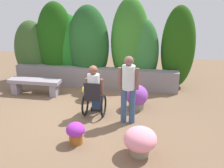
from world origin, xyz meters
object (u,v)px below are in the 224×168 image
at_px(flower_pot_red_accent, 76,132).
at_px(person_standing_companion, 128,85).
at_px(stone_bench, 35,84).
at_px(flower_pot_small_foreground, 140,141).
at_px(person_in_wheelchair, 94,92).
at_px(flower_pot_purple_near, 137,97).
at_px(flower_pot_terracotta_by_wall, 91,91).

bearing_deg(flower_pot_red_accent, person_standing_companion, 49.76).
height_order(stone_bench, flower_pot_red_accent, stone_bench).
bearing_deg(flower_pot_small_foreground, person_standing_companion, 106.95).
bearing_deg(person_in_wheelchair, stone_bench, 159.29).
height_order(stone_bench, flower_pot_purple_near, flower_pot_purple_near).
xyz_separation_m(flower_pot_red_accent, flower_pot_small_foreground, (1.34, -0.17, 0.04)).
distance_m(person_standing_companion, flower_pot_purple_near, 1.06).
bearing_deg(flower_pot_purple_near, flower_pot_small_foreground, -83.22).
relative_size(person_in_wheelchair, person_standing_companion, 0.81).
xyz_separation_m(stone_bench, flower_pot_purple_near, (3.17, -0.50, 0.01)).
bearing_deg(person_in_wheelchair, person_standing_companion, -10.06).
height_order(person_in_wheelchair, flower_pot_small_foreground, person_in_wheelchair).
distance_m(person_in_wheelchair, person_standing_companion, 0.98).
bearing_deg(flower_pot_small_foreground, flower_pot_purple_near, 96.78).
xyz_separation_m(person_in_wheelchair, flower_pot_red_accent, (-0.07, -1.38, -0.36)).
relative_size(flower_pot_red_accent, flower_pot_small_foreground, 0.73).
xyz_separation_m(person_in_wheelchair, flower_pot_purple_near, (1.02, 0.59, -0.29)).
xyz_separation_m(flower_pot_purple_near, flower_pot_terracotta_by_wall, (-1.39, 0.39, -0.06)).
bearing_deg(flower_pot_red_accent, flower_pot_small_foreground, -7.06).
distance_m(flower_pot_purple_near, flower_pot_red_accent, 2.25).
bearing_deg(person_standing_companion, flower_pot_red_accent, -144.58).
bearing_deg(flower_pot_red_accent, flower_pot_terracotta_by_wall, 97.17).
bearing_deg(flower_pot_terracotta_by_wall, flower_pot_red_accent, -82.83).
xyz_separation_m(person_in_wheelchair, person_standing_companion, (0.88, -0.26, 0.33)).
xyz_separation_m(flower_pot_terracotta_by_wall, flower_pot_red_accent, (0.30, -2.36, -0.01)).
distance_m(flower_pot_purple_near, flower_pot_terracotta_by_wall, 1.44).
bearing_deg(person_in_wheelchair, flower_pot_small_foreground, -44.34).
bearing_deg(person_standing_companion, flower_pot_terracotta_by_wall, 120.89).
relative_size(flower_pot_purple_near, flower_pot_terracotta_by_wall, 1.30).
height_order(flower_pot_terracotta_by_wall, flower_pot_red_accent, flower_pot_red_accent).
distance_m(person_in_wheelchair, flower_pot_red_accent, 1.42).
distance_m(person_in_wheelchair, flower_pot_purple_near, 1.22).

